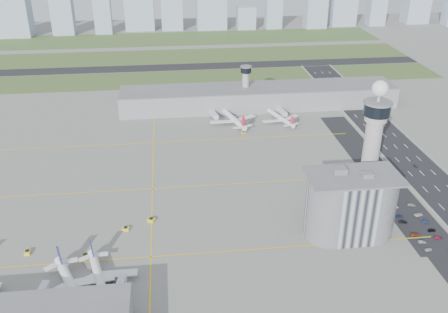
{
  "coord_description": "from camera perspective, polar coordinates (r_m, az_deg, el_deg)",
  "views": [
    {
      "loc": [
        -28.47,
        -209.13,
        137.69
      ],
      "look_at": [
        0.0,
        35.0,
        15.0
      ],
      "focal_mm": 40.0,
      "sensor_mm": 36.0,
      "label": 1
    }
  ],
  "objects": [
    {
      "name": "grass_strip_0",
      "position": [
        455.51,
        -5.34,
        8.82
      ],
      "size": [
        480.0,
        50.0,
        0.08
      ],
      "primitive_type": "cube",
      "color": "#425528",
      "rests_on": "ground"
    },
    {
      "name": "car_hw_4",
      "position": [
        436.06,
        12.12,
        7.6
      ],
      "size": [
        1.34,
        3.22,
        1.09
      ],
      "primitive_type": "imported",
      "rotation": [
        0.0,
        0.0,
        -0.02
      ],
      "color": "slate",
      "rests_on": "ground"
    },
    {
      "name": "car_lot_5",
      "position": [
        270.77,
        18.88,
        -5.48
      ],
      "size": [
        4.02,
        1.62,
        1.3
      ],
      "primitive_type": "imported",
      "rotation": [
        0.0,
        0.0,
        1.63
      ],
      "color": "silver",
      "rests_on": "ground"
    },
    {
      "name": "control_tower",
      "position": [
        260.34,
        16.67,
        2.13
      ],
      "size": [
        14.0,
        14.0,
        64.5
      ],
      "color": "#ADAAA5",
      "rests_on": "ground"
    },
    {
      "name": "jet_bridge_far_0",
      "position": [
        368.08,
        -1.45,
        5.03
      ],
      "size": [
        5.39,
        14.31,
        5.7
      ],
      "primitive_type": null,
      "rotation": [
        0.0,
        0.0,
        -1.4
      ],
      "color": "silver",
      "rests_on": "ground"
    },
    {
      "name": "tug_0",
      "position": [
        241.55,
        -21.55,
        -10.11
      ],
      "size": [
        2.36,
        3.41,
        1.97
      ],
      "primitive_type": null,
      "rotation": [
        0.0,
        0.0,
        -3.13
      ],
      "color": "yellow",
      "rests_on": "ground"
    },
    {
      "name": "ground",
      "position": [
        252.0,
        0.93,
        -6.6
      ],
      "size": [
        1000.0,
        1000.0,
        0.0
      ],
      "primitive_type": "plane",
      "color": "gray"
    },
    {
      "name": "admin_building",
      "position": [
        237.64,
        14.25,
        -5.39
      ],
      "size": [
        42.0,
        24.0,
        33.5
      ],
      "color": "#B2B2B7",
      "rests_on": "ground"
    },
    {
      "name": "tug_3",
      "position": [
        248.5,
        -8.32,
        -7.16
      ],
      "size": [
        4.3,
        3.96,
        2.06
      ],
      "primitive_type": null,
      "rotation": [
        0.0,
        0.0,
        1.0
      ],
      "color": "yellow",
      "rests_on": "ground"
    },
    {
      "name": "tug_1",
      "position": [
        231.12,
        -15.53,
        -10.87
      ],
      "size": [
        4.03,
        4.28,
        2.05
      ],
      "primitive_type": null,
      "rotation": [
        0.0,
        0.0,
        -0.62
      ],
      "color": "orange",
      "rests_on": "ground"
    },
    {
      "name": "skyline_bldg_4",
      "position": [
        657.51,
        -22.92,
        15.13
      ],
      "size": [
        35.81,
        28.65,
        60.36
      ],
      "primitive_type": "cube",
      "color": "#9EADC1",
      "rests_on": "ground"
    },
    {
      "name": "secondary_tower",
      "position": [
        382.79,
        2.49,
        8.41
      ],
      "size": [
        8.6,
        8.6,
        31.9
      ],
      "color": "#ADAAA5",
      "rests_on": "ground"
    },
    {
      "name": "terminal_pier",
      "position": [
        386.1,
        3.98,
        6.82
      ],
      "size": [
        210.0,
        32.0,
        15.8
      ],
      "color": "gray",
      "rests_on": "ground"
    },
    {
      "name": "car_lot_11",
      "position": [
        275.71,
        20.63,
        -5.19
      ],
      "size": [
        4.41,
        2.37,
        1.22
      ],
      "primitive_type": "imported",
      "rotation": [
        0.0,
        0.0,
        1.4
      ],
      "color": "#969696",
      "rests_on": "ground"
    },
    {
      "name": "skyline_bldg_5",
      "position": [
        648.88,
        -18.09,
        16.05
      ],
      "size": [
        25.49,
        20.39,
        66.89
      ],
      "primitive_type": "cube",
      "color": "#9EADC1",
      "rests_on": "ground"
    },
    {
      "name": "skyline_bldg_6",
      "position": [
        641.81,
        -13.69,
        15.48
      ],
      "size": [
        20.04,
        16.03,
        45.2
      ],
      "primitive_type": "cube",
      "color": "#9EADC1",
      "rests_on": "ground"
    },
    {
      "name": "skyline_bldg_10",
      "position": [
        652.79,
        2.53,
        15.57
      ],
      "size": [
        23.01,
        18.41,
        27.75
      ],
      "primitive_type": "cube",
      "color": "#9EADC1",
      "rests_on": "ground"
    },
    {
      "name": "car_lot_9",
      "position": [
        264.17,
        22.03,
        -6.93
      ],
      "size": [
        3.67,
        1.48,
        1.18
      ],
      "primitive_type": "imported",
      "rotation": [
        0.0,
        0.0,
        1.51
      ],
      "color": "navy",
      "rests_on": "ground"
    },
    {
      "name": "jet_bridge_far_1",
      "position": [
        375.54,
        6.2,
        5.32
      ],
      "size": [
        5.39,
        14.31,
        5.7
      ],
      "primitive_type": null,
      "rotation": [
        0.0,
        0.0,
        -1.4
      ],
      "color": "silver",
      "rests_on": "ground"
    },
    {
      "name": "car_hw_2",
      "position": [
        387.47,
        16.88,
        4.62
      ],
      "size": [
        2.11,
        4.05,
        1.09
      ],
      "primitive_type": "imported",
      "rotation": [
        0.0,
        0.0,
        -0.08
      ],
      "color": "navy",
      "rests_on": "ground"
    },
    {
      "name": "barrier_left",
      "position": [
        281.59,
        21.83,
        -4.72
      ],
      "size": [
        0.6,
        500.0,
        1.2
      ],
      "primitive_type": "cube",
      "color": "#9E9E99",
      "rests_on": "ground"
    },
    {
      "name": "jet_bridge_near_2",
      "position": [
        201.81,
        -12.37,
        -16.17
      ],
      "size": [
        5.39,
        14.31,
        5.7
      ],
      "primitive_type": null,
      "rotation": [
        0.0,
        0.0,
        1.4
      ],
      "color": "silver",
      "rests_on": "ground"
    },
    {
      "name": "skyline_bldg_7",
      "position": [
        655.57,
        -9.68,
        16.77
      ],
      "size": [
        35.76,
        28.61,
        61.22
      ],
      "primitive_type": "cube",
      "color": "#9EADC1",
      "rests_on": "ground"
    },
    {
      "name": "taxiway_line_h_1",
      "position": [
        276.18,
        -8.17,
        -3.68
      ],
      "size": [
        260.0,
        0.6,
        0.01
      ],
      "primitive_type": "cube",
      "color": "yellow",
      "rests_on": "ground"
    },
    {
      "name": "tug_2",
      "position": [
        244.38,
        -11.18,
        -8.08
      ],
      "size": [
        3.58,
        2.75,
        1.89
      ],
      "primitive_type": null,
      "rotation": [
        0.0,
        0.0,
        -1.74
      ],
      "color": "yellow",
      "rests_on": "ground"
    },
    {
      "name": "airplane_near_b",
      "position": [
        210.3,
        -17.02,
        -13.74
      ],
      "size": [
        48.6,
        51.72,
        11.5
      ],
      "primitive_type": null,
      "rotation": [
        0.0,
        0.0,
        -1.15
      ],
      "color": "white",
      "rests_on": "ground"
    },
    {
      "name": "car_lot_3",
      "position": [
        260.35,
        19.77,
        -7.03
      ],
      "size": [
        4.34,
        2.35,
        1.19
      ],
      "primitive_type": "imported",
      "rotation": [
        0.0,
        0.0,
        1.4
      ],
      "color": "black",
      "rests_on": "ground"
    },
    {
      "name": "car_lot_7",
      "position": [
        254.8,
        23.27,
        -8.51
      ],
      "size": [
        4.13,
        2.21,
        1.14
      ],
      "primitive_type": "imported",
      "rotation": [
        0.0,
        0.0,
        1.41
      ],
      "color": "maroon",
      "rests_on": "ground"
    },
    {
      "name": "airplane_far_a",
      "position": [
        355.73,
        0.99,
        4.76
      ],
      "size": [
        45.05,
        49.32,
        11.57
      ],
      "primitive_type": null,
      "rotation": [
        0.0,
        0.0,
        1.85
      ],
      "color": "white",
      "rests_on": "ground"
    },
    {
      "name": "landside_road",
      "position": [
        269.51,
        20.67,
        -6.11
      ],
      "size": [
        18.0,
        260.0,
        0.08
      ],
      "primitive_type": "cube",
      "color": "black",
      "rests_on": "ground"
    },
    {
      "name": "tug_4",
      "position": [
        339.86,
        2.25,
        2.76
      ],
      "size": [
        3.44,
        3.14,
        1.65
      ],
      "primitive_type": null,
      "rotation": [
        0.0,
        0.0,
        2.12
      ],
      "color": "gold",
      "rests_on": "ground"
    },
    {
      "name": "grass_strip_1",
      "position": [
        527.48,
        -5.61,
        11.28
      ],
      "size": [
        480.0,
        60.0,
        0.08
      ],
      "primitive_type": "cube",
      "color": "#4A5F2D",
      "rests_on": "ground"
    },
    {
      "name": "car_lot_8",
      "position": [
        258.92,
        22.65,
        -7.77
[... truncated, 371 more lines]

